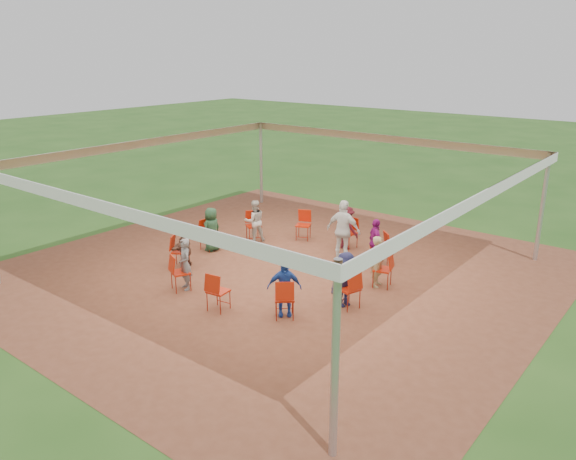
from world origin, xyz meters
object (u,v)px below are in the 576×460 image
Objects in this scene: person_seated_2 at (346,228)px; laptop at (371,262)px; chair_6 at (180,251)px; standing_person at (344,230)px; person_seated_1 at (375,242)px; cable_coil at (314,261)px; chair_3 at (303,225)px; person_seated_3 at (255,221)px; chair_5 at (209,235)px; chair_10 at (349,289)px; chair_7 at (181,273)px; chair_0 at (382,270)px; chair_1 at (379,249)px; person_seated_0 at (378,261)px; person_seated_7 at (284,288)px; chair_2 at (349,233)px; person_seated_4 at (212,229)px; person_seated_8 at (345,279)px; chair_8 at (218,291)px; chair_9 at (284,298)px; person_seated_5 at (184,245)px; person_seated_6 at (185,264)px; chair_4 at (254,226)px.

person_seated_2 is 3.63× the size of laptop.
chair_6 is 0.53× the size of standing_person.
person_seated_1 is 1.76m from cable_coil.
chair_3 is 1.50m from person_seated_3.
chair_10 is (5.25, -0.78, 0.00)m from chair_5.
person_seated_3 is at bearing 129.77° from chair_7.
chair_0 is 1.00× the size of chair_1.
cable_coil is at bearing 73.02° from chair_1.
chair_1 is 0.70× the size of person_seated_3.
person_seated_7 is (-0.79, -2.66, 0.00)m from person_seated_0.
chair_0 is 1.00× the size of chair_2.
person_seated_2 and person_seated_4 have the same top height.
chair_2 is 0.23m from person_seated_2.
laptop is at bearing 142.27° from chair_2.
person_seated_3 is 1.00× the size of person_seated_8.
chair_3 is at bearing 49.09° from chair_0.
chair_1 is 0.70× the size of person_seated_0.
person_seated_8 is at bearing 129.77° from chair_2.
person_seated_2 is (-1.31, 0.61, 0.00)m from person_seated_1.
laptop is at bearing 35.71° from person_seated_7.
person_seated_8 is at bearing 82.01° from chair_5.
person_seated_7 is (3.82, -3.34, 0.00)m from person_seated_3.
person_seated_1 is 3.62× the size of cable_coil.
person_seated_4 is at bearing 66.05° from chair_1.
person_seated_0 is (2.09, 3.37, 0.19)m from chair_8.
chair_6 and chair_10 have the same top height.
standing_person is at bearing 62.55° from person_seated_7.
chair_7 is 3.97m from person_seated_3.
person_seated_4 is at bearing 81.82° from person_seated_0.
chair_9 is (2.87, 0.40, 0.00)m from chair_7.
person_seated_5 is 1.00× the size of person_seated_8.
chair_10 is at bearing 147.27° from chair_1.
chair_8 is at bearing 114.55° from chair_1.
chair_1 is 0.23m from person_seated_1.
chair_6 is at bearing 130.91° from chair_9.
chair_7 is at bearing -111.66° from cable_coil.
chair_8 is 3.97m from person_seated_0.
laptop is (1.49, -1.05, -0.25)m from standing_person.
person_seated_7 is (2.75, 0.38, 0.00)m from person_seated_6.
chair_10 is (4.82, -2.23, 0.00)m from chair_4.
chair_7 is (-0.02, -4.88, 0.00)m from chair_3.
laptop is (-0.16, -0.05, -0.04)m from person_seated_0.
person_seated_4 reaches higher than laptop.
person_seated_1 is 1.00× the size of person_seated_6.
standing_person reaches higher than person_seated_6.
chair_8 is at bearing 130.91° from chair_0.
chair_2 is at bearing 81.82° from chair_8.
chair_1 is at bearing 163.64° from chair_2.
chair_2 is 3.97m from person_seated_8.
chair_3 is at bearing 81.63° from person_seated_7.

